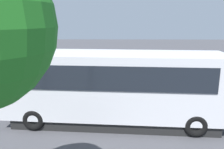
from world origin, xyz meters
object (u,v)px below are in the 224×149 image
at_px(parked_motorcycle_silver, 193,99).
at_px(traffic_cone, 131,80).
at_px(spectator_far_left, 153,84).
at_px(spectator_centre, 113,85).
at_px(spectator_right, 95,85).
at_px(spectator_far_right, 73,85).
at_px(stunt_motorcycle, 104,67).
at_px(spectator_left, 136,84).
at_px(tour_bus, 114,88).

xyz_separation_m(parked_motorcycle_silver, traffic_cone, (3.09, -4.56, -0.18)).
height_order(spectator_far_left, spectator_centre, spectator_far_left).
distance_m(spectator_right, parked_motorcycle_silver, 5.48).
bearing_deg(spectator_far_right, spectator_centre, -178.05).
bearing_deg(spectator_far_left, stunt_motorcycle, -58.75).
bearing_deg(spectator_left, spectator_right, 0.28).
xyz_separation_m(tour_bus, traffic_cone, (-1.18, -6.56, -1.34)).
height_order(tour_bus, spectator_right, tour_bus).
xyz_separation_m(spectator_right, spectator_far_right, (1.21, 0.09, 0.04)).
relative_size(spectator_centre, traffic_cone, 2.78).
relative_size(parked_motorcycle_silver, stunt_motorcycle, 1.00).
xyz_separation_m(tour_bus, spectator_far_right, (2.35, -2.60, -0.59)).
height_order(spectator_far_left, stunt_motorcycle, spectator_far_left).
bearing_deg(spectator_far_left, spectator_right, 0.85).
relative_size(spectator_far_right, stunt_motorcycle, 0.86).
relative_size(tour_bus, stunt_motorcycle, 4.82).
bearing_deg(stunt_motorcycle, spectator_far_left, 121.25).
xyz_separation_m(spectator_left, parked_motorcycle_silver, (-3.09, 0.71, -0.60)).
bearing_deg(tour_bus, spectator_far_left, -128.73).
distance_m(spectator_centre, stunt_motorcycle, 5.26).
xyz_separation_m(tour_bus, stunt_motorcycle, (0.91, -7.87, -0.65)).
relative_size(spectator_far_left, spectator_far_right, 1.00).
distance_m(tour_bus, spectator_left, 3.01).
distance_m(spectator_right, traffic_cone, 4.56).
distance_m(spectator_far_right, traffic_cone, 5.36).
bearing_deg(stunt_motorcycle, spectator_centre, 98.98).
bearing_deg(parked_motorcycle_silver, spectator_far_right, -5.22).
height_order(parked_motorcycle_silver, stunt_motorcycle, stunt_motorcycle).
relative_size(spectator_far_right, parked_motorcycle_silver, 0.87).
xyz_separation_m(spectator_far_left, spectator_far_right, (4.55, 0.14, 0.00)).
bearing_deg(tour_bus, spectator_far_right, -47.90).
bearing_deg(parked_motorcycle_silver, spectator_left, -12.95).
xyz_separation_m(spectator_left, spectator_centre, (1.27, 0.03, -0.04)).
xyz_separation_m(spectator_right, parked_motorcycle_silver, (-5.41, 0.70, -0.53)).
distance_m(parked_motorcycle_silver, stunt_motorcycle, 7.85).
height_order(stunt_motorcycle, traffic_cone, stunt_motorcycle).
height_order(tour_bus, stunt_motorcycle, tour_bus).
bearing_deg(stunt_motorcycle, tour_bus, 96.59).
relative_size(spectator_centre, spectator_right, 1.03).
xyz_separation_m(spectator_centre, parked_motorcycle_silver, (-4.36, 0.68, -0.56)).
height_order(tour_bus, parked_motorcycle_silver, tour_bus).
distance_m(tour_bus, stunt_motorcycle, 7.95).
bearing_deg(tour_bus, spectator_left, -113.65).
bearing_deg(spectator_right, spectator_far_right, 4.40).
relative_size(spectator_right, spectator_far_right, 0.97).
xyz_separation_m(tour_bus, spectator_left, (-1.18, -2.71, -0.56)).
bearing_deg(spectator_centre, traffic_cone, -108.16).
distance_m(spectator_left, spectator_right, 2.32).
relative_size(spectator_far_right, traffic_cone, 2.80).
height_order(spectator_far_left, parked_motorcycle_silver, spectator_far_left).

